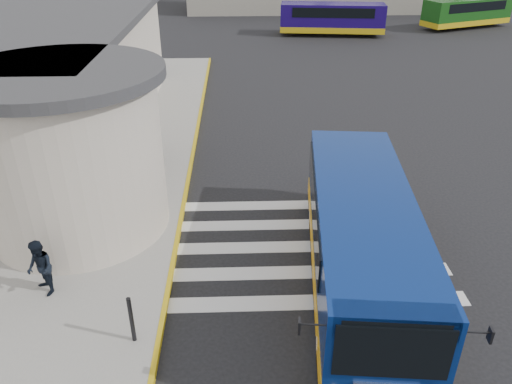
{
  "coord_description": "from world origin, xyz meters",
  "views": [
    {
      "loc": [
        -2.16,
        -12.7,
        8.41
      ],
      "look_at": [
        -1.72,
        -0.5,
        1.68
      ],
      "focal_mm": 35.0,
      "sensor_mm": 36.0,
      "label": 1
    }
  ],
  "objects_px": {
    "far_bus_a": "(332,18)",
    "far_bus_b": "(467,12)",
    "pedestrian_b": "(40,268)",
    "pedestrian_a": "(125,222)",
    "bollard": "(131,320)",
    "transit_bus": "(361,243)"
  },
  "relations": [
    {
      "from": "pedestrian_b",
      "to": "far_bus_a",
      "type": "height_order",
      "value": "far_bus_a"
    },
    {
      "from": "far_bus_b",
      "to": "transit_bus",
      "type": "bearing_deg",
      "value": 131.62
    },
    {
      "from": "pedestrian_a",
      "to": "far_bus_a",
      "type": "distance_m",
      "value": 31.69
    },
    {
      "from": "transit_bus",
      "to": "pedestrian_a",
      "type": "relative_size",
      "value": 4.89
    },
    {
      "from": "transit_bus",
      "to": "pedestrian_a",
      "type": "distance_m",
      "value": 6.36
    },
    {
      "from": "bollard",
      "to": "transit_bus",
      "type": "bearing_deg",
      "value": 20.36
    },
    {
      "from": "transit_bus",
      "to": "far_bus_a",
      "type": "relative_size",
      "value": 1.09
    },
    {
      "from": "transit_bus",
      "to": "bollard",
      "type": "distance_m",
      "value": 5.81
    },
    {
      "from": "pedestrian_b",
      "to": "far_bus_b",
      "type": "height_order",
      "value": "far_bus_b"
    },
    {
      "from": "pedestrian_a",
      "to": "bollard",
      "type": "bearing_deg",
      "value": 174.17
    },
    {
      "from": "pedestrian_b",
      "to": "bollard",
      "type": "relative_size",
      "value": 1.26
    },
    {
      "from": "far_bus_a",
      "to": "far_bus_b",
      "type": "xyz_separation_m",
      "value": [
        12.1,
        2.7,
        -0.03
      ]
    },
    {
      "from": "pedestrian_a",
      "to": "far_bus_b",
      "type": "xyz_separation_m",
      "value": [
        22.88,
        32.5,
        0.26
      ]
    },
    {
      "from": "pedestrian_a",
      "to": "bollard",
      "type": "distance_m",
      "value": 3.54
    },
    {
      "from": "transit_bus",
      "to": "far_bus_b",
      "type": "bearing_deg",
      "value": 69.63
    },
    {
      "from": "pedestrian_a",
      "to": "far_bus_a",
      "type": "relative_size",
      "value": 0.22
    },
    {
      "from": "transit_bus",
      "to": "bollard",
      "type": "bearing_deg",
      "value": -153.81
    },
    {
      "from": "bollard",
      "to": "pedestrian_b",
      "type": "bearing_deg",
      "value": 145.82
    },
    {
      "from": "pedestrian_a",
      "to": "far_bus_a",
      "type": "height_order",
      "value": "far_bus_a"
    },
    {
      "from": "bollard",
      "to": "far_bus_a",
      "type": "height_order",
      "value": "far_bus_a"
    },
    {
      "from": "transit_bus",
      "to": "far_bus_a",
      "type": "xyz_separation_m",
      "value": [
        4.59,
        31.23,
        0.16
      ]
    },
    {
      "from": "far_bus_a",
      "to": "pedestrian_a",
      "type": "bearing_deg",
      "value": 166.81
    }
  ]
}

